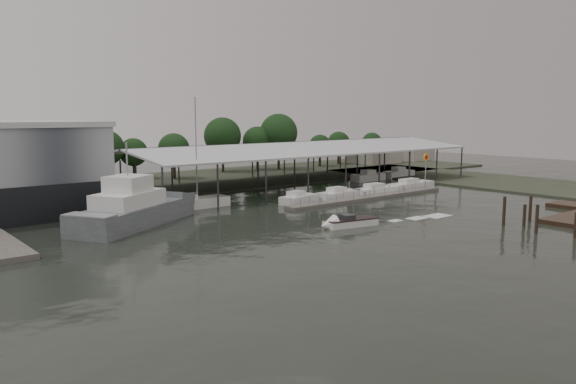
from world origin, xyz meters
TOP-DOWN VIEW (x-y plane):
  - ground at (0.00, 0.00)m, footprint 200.00×200.00m
  - land_strip_far at (0.00, 42.00)m, footprint 140.00×30.00m
  - land_strip_east at (45.00, 10.00)m, footprint 20.00×60.00m
  - covered_boat_shed at (17.00, 28.00)m, footprint 58.24×24.00m
  - floating_dock at (15.00, 10.00)m, footprint 28.00×2.00m
  - shell_fuel_sign at (27.00, 9.99)m, footprint 1.10×0.18m
  - distant_commercial_buildings at (59.03, 44.69)m, footprint 22.00×8.00m
  - grey_trawler at (-16.75, 13.37)m, footprint 16.54×12.65m
  - white_sailboat at (-7.05, 18.49)m, footprint 8.83×2.72m
  - speedboat_underway at (-0.71, -1.13)m, footprint 17.21×5.07m
  - moored_cruiser_0 at (5.11, 13.11)m, footprint 5.88×3.31m
  - moored_cruiser_1 at (11.74, 12.54)m, footprint 7.01×2.63m
  - moored_cruiser_2 at (18.53, 11.99)m, footprint 8.07×2.48m
  - moored_cruiser_3 at (26.98, 12.62)m, footprint 8.89×2.42m
  - mooring_pilings at (13.57, -14.55)m, footprint 5.42×8.58m
  - horizon_tree_line at (22.23, 48.63)m, footprint 68.04×10.44m

SIDE VIEW (x-z plane):
  - ground at x=0.00m, z-range 0.00..0.00m
  - land_strip_far at x=0.00m, z-range -0.05..0.25m
  - land_strip_east at x=45.00m, z-range -0.05..0.25m
  - floating_dock at x=15.00m, z-range -0.50..0.90m
  - speedboat_underway at x=-0.71m, z-range -0.61..1.39m
  - moored_cruiser_0 at x=5.11m, z-range -0.24..1.46m
  - moored_cruiser_1 at x=11.74m, z-range -0.24..1.46m
  - moored_cruiser_2 at x=18.53m, z-range -0.24..1.46m
  - moored_cruiser_3 at x=26.98m, z-range -0.24..1.46m
  - white_sailboat at x=-7.05m, z-range -6.08..7.40m
  - mooring_pilings at x=13.57m, z-range -0.79..2.92m
  - grey_trawler at x=-16.75m, z-range -2.84..6.00m
  - distant_commercial_buildings at x=59.03m, z-range -0.16..3.84m
  - shell_fuel_sign at x=27.00m, z-range 1.15..6.70m
  - covered_boat_shed at x=17.00m, z-range 2.65..9.61m
  - horizon_tree_line at x=22.23m, z-range 0.52..11.85m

